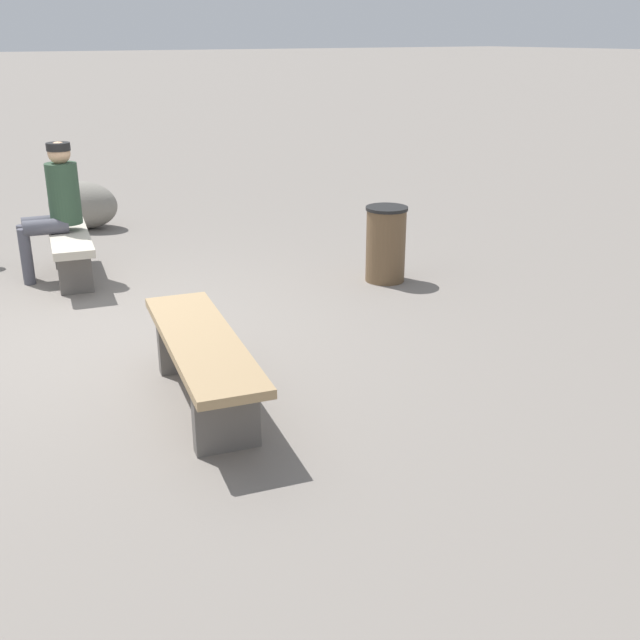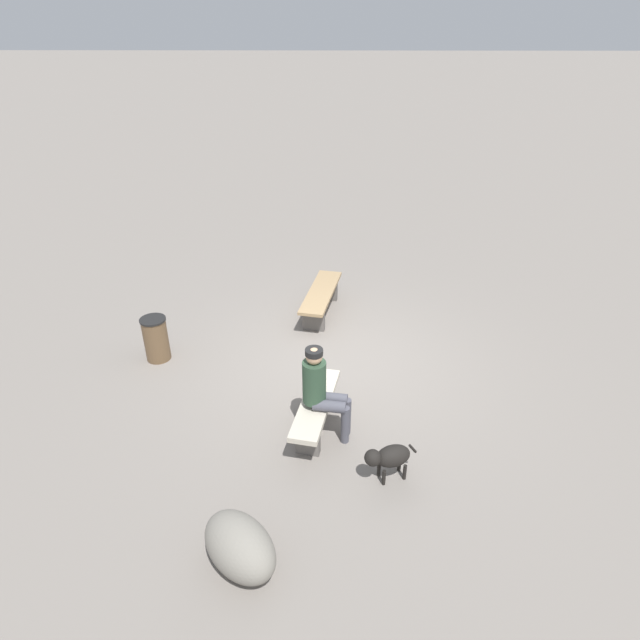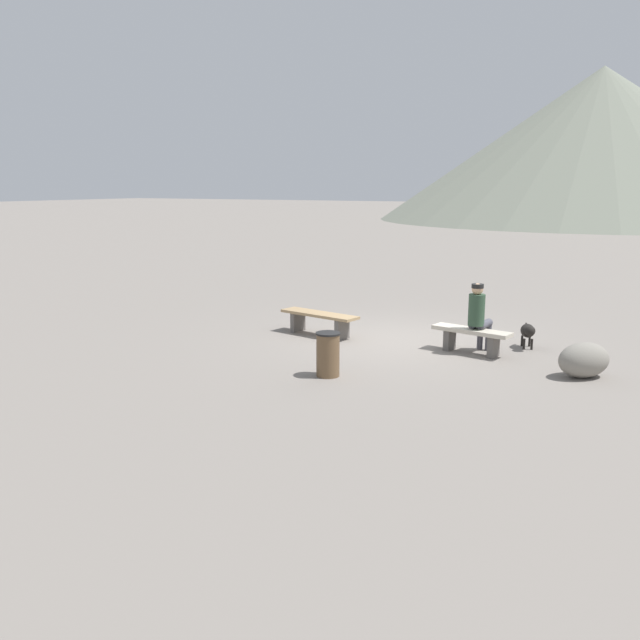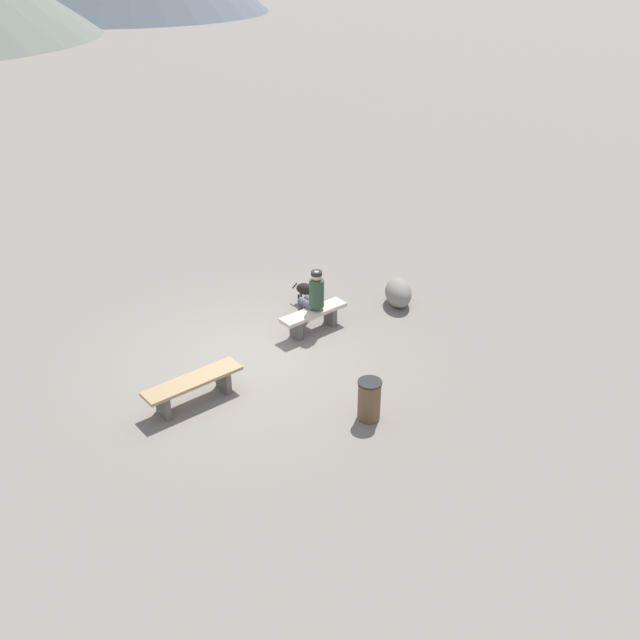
{
  "view_description": "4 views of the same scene",
  "coord_description": "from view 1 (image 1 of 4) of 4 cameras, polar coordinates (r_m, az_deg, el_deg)",
  "views": [
    {
      "loc": [
        -5.82,
        1.42,
        2.28
      ],
      "look_at": [
        -1.6,
        -1.22,
        0.41
      ],
      "focal_mm": 42.79,
      "sensor_mm": 36.0,
      "label": 1
    },
    {
      "loc": [
        7.04,
        -0.17,
        4.77
      ],
      "look_at": [
        -0.66,
        -0.31,
        0.41
      ],
      "focal_mm": 29.66,
      "sensor_mm": 36.0,
      "label": 2
    },
    {
      "loc": [
        4.8,
        -12.33,
        3.1
      ],
      "look_at": [
        -1.32,
        -0.86,
        0.45
      ],
      "focal_mm": 37.43,
      "sensor_mm": 36.0,
      "label": 3
    },
    {
      "loc": [
        -7.89,
        -8.26,
        7.15
      ],
      "look_at": [
        1.42,
        -0.65,
        0.44
      ],
      "focal_mm": 39.06,
      "sensor_mm": 36.0,
      "label": 4
    }
  ],
  "objects": [
    {
      "name": "bench_right",
      "position": [
        7.86,
        -18.17,
        5.3
      ],
      "size": [
        1.54,
        0.65,
        0.47
      ],
      "rotation": [
        0.0,
        0.0,
        -0.2
      ],
      "color": "#605B56",
      "rests_on": "ground"
    },
    {
      "name": "boulder",
      "position": [
        9.98,
        -17.32,
        8.22
      ],
      "size": [
        1.03,
        1.03,
        0.58
      ],
      "primitive_type": "ellipsoid",
      "rotation": [
        0.0,
        0.0,
        0.78
      ],
      "color": "gray",
      "rests_on": "ground"
    },
    {
      "name": "seated_person",
      "position": [
        7.84,
        -19.25,
        8.31
      ],
      "size": [
        0.38,
        0.63,
        1.33
      ],
      "rotation": [
        0.0,
        0.0,
        -0.16
      ],
      "color": "#2D4733",
      "rests_on": "ground"
    },
    {
      "name": "bench_left",
      "position": [
        4.94,
        -8.78,
        -2.68
      ],
      "size": [
        1.84,
        0.78,
        0.48
      ],
      "rotation": [
        0.0,
        0.0,
        -0.2
      ],
      "color": "#605B56",
      "rests_on": "ground"
    },
    {
      "name": "ground",
      "position": [
        6.42,
        -16.99,
        -1.41
      ],
      "size": [
        210.0,
        210.0,
        0.06
      ],
      "primitive_type": "cube",
      "color": "gray"
    },
    {
      "name": "trash_bin",
      "position": [
        7.45,
        4.94,
        5.68
      ],
      "size": [
        0.41,
        0.41,
        0.73
      ],
      "color": "brown",
      "rests_on": "ground"
    }
  ]
}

